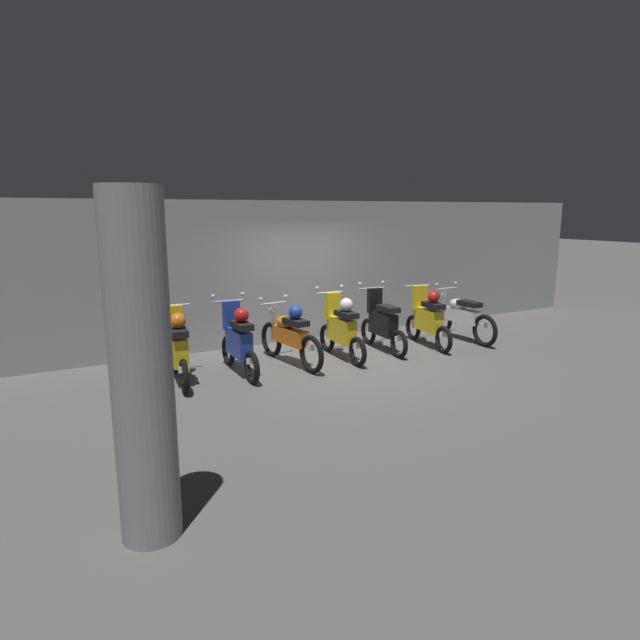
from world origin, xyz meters
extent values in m
plane|color=#565451|center=(0.00, 0.00, 0.00)|extent=(80.00, 80.00, 0.00)
cube|color=gray|center=(0.00, 2.02, 1.43)|extent=(16.00, 0.30, 2.85)
torus|color=black|center=(-2.88, 0.81, 0.27)|extent=(0.16, 0.54, 0.53)
torus|color=black|center=(-3.03, -0.33, 0.27)|extent=(0.16, 0.54, 0.53)
cube|color=gold|center=(-2.95, 0.24, 0.54)|extent=(0.31, 0.76, 0.44)
cube|color=gold|center=(-2.91, 0.58, 0.94)|extent=(0.29, 0.16, 0.48)
cube|color=black|center=(-2.97, 0.08, 0.85)|extent=(0.31, 0.55, 0.10)
cylinder|color=#B7BABF|center=(-2.89, 0.72, 1.16)|extent=(0.56, 0.11, 0.04)
cylinder|color=#B7BABF|center=(-2.88, 0.76, 0.69)|extent=(0.07, 0.15, 0.85)
sphere|color=silver|center=(-2.88, 0.76, 1.01)|extent=(0.12, 0.12, 0.12)
cube|color=white|center=(-3.02, -0.31, 0.36)|extent=(0.16, 0.03, 0.10)
sphere|color=orange|center=(-2.97, 0.08, 1.02)|extent=(0.24, 0.24, 0.24)
torus|color=black|center=(-1.96, 0.77, 0.27)|extent=(0.10, 0.53, 0.53)
torus|color=black|center=(-1.98, -0.38, 0.27)|extent=(0.10, 0.53, 0.53)
cube|color=#1E389E|center=(-1.97, 0.20, 0.54)|extent=(0.23, 0.74, 0.44)
cube|color=#1E389E|center=(-1.96, 0.54, 0.94)|extent=(0.28, 0.13, 0.48)
cube|color=black|center=(-1.97, 0.03, 0.85)|extent=(0.25, 0.52, 0.10)
cylinder|color=#B7BABF|center=(-1.96, 0.68, 1.16)|extent=(0.56, 0.05, 0.04)
sphere|color=#B7BABF|center=(-2.22, 0.68, 1.26)|extent=(0.07, 0.07, 0.07)
sphere|color=#B7BABF|center=(-1.70, 0.67, 1.26)|extent=(0.07, 0.07, 0.07)
cylinder|color=#B7BABF|center=(-1.96, 0.72, 0.69)|extent=(0.06, 0.15, 0.85)
sphere|color=silver|center=(-1.96, 0.72, 1.01)|extent=(0.12, 0.12, 0.12)
cube|color=white|center=(-1.98, -0.36, 0.36)|extent=(0.16, 0.02, 0.10)
sphere|color=red|center=(-1.97, 0.03, 1.02)|extent=(0.24, 0.24, 0.24)
torus|color=black|center=(-1.06, 0.95, 0.33)|extent=(0.16, 0.66, 0.65)
torus|color=black|center=(-0.91, -0.34, 0.33)|extent=(0.16, 0.66, 0.65)
cube|color=orange|center=(-0.98, 0.30, 0.52)|extent=(0.31, 0.85, 0.28)
ellipsoid|color=orange|center=(-1.00, 0.46, 0.73)|extent=(0.31, 0.47, 0.22)
cube|color=black|center=(-0.96, 0.12, 0.80)|extent=(0.30, 0.54, 0.10)
cylinder|color=#B7BABF|center=(-1.05, 0.84, 1.02)|extent=(0.56, 0.10, 0.04)
sphere|color=#B7BABF|center=(-1.31, 0.81, 1.12)|extent=(0.07, 0.07, 0.07)
sphere|color=#B7BABF|center=(-0.79, 0.87, 1.12)|extent=(0.07, 0.07, 0.07)
cylinder|color=#B7BABF|center=(-1.05, 0.90, 0.65)|extent=(0.07, 0.16, 0.65)
sphere|color=silver|center=(-1.05, 0.90, 0.87)|extent=(0.12, 0.12, 0.12)
cube|color=white|center=(-0.91, -0.32, 0.43)|extent=(0.16, 0.03, 0.10)
sphere|color=#1E389E|center=(-0.96, 0.12, 0.97)|extent=(0.24, 0.24, 0.24)
torus|color=black|center=(0.02, 0.76, 0.27)|extent=(0.11, 0.53, 0.53)
torus|color=black|center=(-0.02, -0.39, 0.27)|extent=(0.11, 0.53, 0.53)
cube|color=gold|center=(0.00, 0.19, 0.54)|extent=(0.25, 0.74, 0.44)
cube|color=gold|center=(0.01, 0.53, 0.94)|extent=(0.28, 0.13, 0.48)
cube|color=black|center=(-0.01, 0.03, 0.85)|extent=(0.26, 0.53, 0.10)
cylinder|color=#B7BABF|center=(0.02, 0.67, 1.16)|extent=(0.56, 0.06, 0.04)
sphere|color=#B7BABF|center=(-0.24, 0.68, 1.26)|extent=(0.07, 0.07, 0.07)
sphere|color=#B7BABF|center=(0.28, 0.66, 1.26)|extent=(0.07, 0.07, 0.07)
cylinder|color=#B7BABF|center=(0.02, 0.72, 0.69)|extent=(0.06, 0.15, 0.85)
sphere|color=silver|center=(0.02, 0.72, 1.01)|extent=(0.12, 0.12, 0.12)
cube|color=white|center=(-0.02, -0.36, 0.36)|extent=(0.16, 0.02, 0.10)
sphere|color=silver|center=(-0.01, 0.03, 1.02)|extent=(0.24, 0.24, 0.24)
torus|color=black|center=(1.03, 0.85, 0.27)|extent=(0.14, 0.54, 0.53)
torus|color=black|center=(0.93, -0.30, 0.27)|extent=(0.14, 0.54, 0.53)
cube|color=black|center=(0.98, 0.28, 0.54)|extent=(0.28, 0.75, 0.44)
cube|color=black|center=(1.01, 0.62, 0.94)|extent=(0.29, 0.14, 0.48)
cube|color=black|center=(0.97, 0.12, 0.85)|extent=(0.28, 0.54, 0.10)
cylinder|color=#B7BABF|center=(1.03, 0.76, 1.16)|extent=(0.56, 0.08, 0.04)
sphere|color=#B7BABF|center=(0.77, 0.78, 1.26)|extent=(0.07, 0.07, 0.07)
sphere|color=#B7BABF|center=(1.28, 0.73, 1.26)|extent=(0.07, 0.07, 0.07)
cylinder|color=#B7BABF|center=(1.03, 0.80, 0.69)|extent=(0.07, 0.15, 0.85)
sphere|color=silver|center=(1.03, 0.80, 1.01)|extent=(0.12, 0.12, 0.12)
cube|color=white|center=(0.94, -0.27, 0.36)|extent=(0.16, 0.03, 0.10)
torus|color=black|center=(2.06, 0.70, 0.27)|extent=(0.17, 0.54, 0.53)
torus|color=black|center=(1.88, -0.44, 0.27)|extent=(0.17, 0.54, 0.53)
cube|color=gold|center=(1.97, 0.13, 0.54)|extent=(0.33, 0.76, 0.44)
cube|color=gold|center=(2.02, 0.47, 0.94)|extent=(0.30, 0.16, 0.48)
cube|color=black|center=(1.94, -0.03, 0.85)|extent=(0.32, 0.55, 0.10)
cylinder|color=#B7BABF|center=(2.04, 0.61, 1.16)|extent=(0.56, 0.12, 0.04)
cylinder|color=#B7BABF|center=(2.05, 0.65, 0.69)|extent=(0.08, 0.15, 0.85)
sphere|color=silver|center=(2.05, 0.65, 1.01)|extent=(0.12, 0.12, 0.12)
cube|color=white|center=(1.88, -0.41, 0.36)|extent=(0.16, 0.04, 0.10)
sphere|color=red|center=(1.94, -0.03, 1.02)|extent=(0.24, 0.24, 0.24)
torus|color=black|center=(2.97, 0.86, 0.33)|extent=(0.10, 0.65, 0.65)
torus|color=black|center=(2.94, -0.44, 0.33)|extent=(0.10, 0.65, 0.65)
cube|color=silver|center=(2.95, 0.21, 0.52)|extent=(0.24, 0.84, 0.28)
ellipsoid|color=silver|center=(2.96, 0.36, 0.73)|extent=(0.27, 0.45, 0.22)
cube|color=black|center=(2.95, 0.03, 0.80)|extent=(0.25, 0.53, 0.10)
cylinder|color=#B7BABF|center=(2.96, 0.75, 1.02)|extent=(0.56, 0.05, 0.04)
sphere|color=#B7BABF|center=(2.70, 0.76, 1.12)|extent=(0.07, 0.07, 0.07)
sphere|color=#B7BABF|center=(3.22, 0.75, 1.12)|extent=(0.07, 0.07, 0.07)
cylinder|color=#B7BABF|center=(2.97, 0.81, 0.65)|extent=(0.06, 0.16, 0.65)
sphere|color=silver|center=(2.97, 0.81, 0.87)|extent=(0.12, 0.12, 0.12)
cube|color=white|center=(2.94, -0.42, 0.43)|extent=(0.16, 0.02, 0.10)
cylinder|color=gray|center=(-4.21, -3.70, 1.43)|extent=(0.49, 0.49, 2.85)
camera|label=1|loc=(-4.96, -7.92, 2.67)|focal=30.17mm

